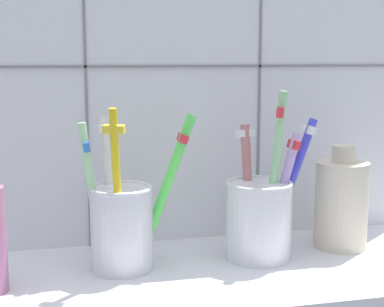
# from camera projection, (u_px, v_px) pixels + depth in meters

# --- Properties ---
(counter_slab) EXTENTS (0.64, 0.22, 0.02)m
(counter_slab) POSITION_uv_depth(u_px,v_px,m) (197.00, 279.00, 0.63)
(counter_slab) COLOR silver
(counter_slab) RESTS_ON ground
(tile_wall_back) EXTENTS (0.64, 0.02, 0.45)m
(tile_wall_back) POSITION_uv_depth(u_px,v_px,m) (174.00, 75.00, 0.71)
(tile_wall_back) COLOR white
(tile_wall_back) RESTS_ON ground
(toothbrush_cup_left) EXTENTS (0.13, 0.08, 0.18)m
(toothbrush_cup_left) POSITION_uv_depth(u_px,v_px,m) (122.00, 221.00, 0.62)
(toothbrush_cup_left) COLOR silver
(toothbrush_cup_left) RESTS_ON counter_slab
(toothbrush_cup_right) EXTENTS (0.11, 0.08, 0.19)m
(toothbrush_cup_right) POSITION_uv_depth(u_px,v_px,m) (260.00, 214.00, 0.66)
(toothbrush_cup_right) COLOR silver
(toothbrush_cup_right) RESTS_ON counter_slab
(ceramic_vase) EXTENTS (0.06, 0.06, 0.12)m
(ceramic_vase) POSITION_uv_depth(u_px,v_px,m) (341.00, 203.00, 0.70)
(ceramic_vase) COLOR beige
(ceramic_vase) RESTS_ON counter_slab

